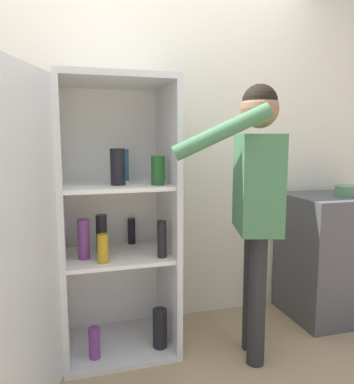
# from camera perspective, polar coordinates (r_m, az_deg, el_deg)

# --- Properties ---
(wall_back) EXTENTS (7.00, 0.06, 2.55)m
(wall_back) POSITION_cam_1_polar(r_m,az_deg,el_deg) (2.69, -5.55, 6.64)
(wall_back) COLOR silver
(wall_back) RESTS_ON ground_plane
(refrigerator) EXTENTS (0.97, 1.23, 1.70)m
(refrigerator) POSITION_cam_1_polar(r_m,az_deg,el_deg) (2.26, -11.75, -4.77)
(refrigerator) COLOR silver
(refrigerator) RESTS_ON ground_plane
(person) EXTENTS (0.72, 0.53, 1.65)m
(person) POSITION_cam_1_polar(r_m,az_deg,el_deg) (2.24, 11.91, 0.64)
(person) COLOR #262628
(person) RESTS_ON ground_plane
(counter) EXTENTS (0.69, 0.57, 0.93)m
(counter) POSITION_cam_1_polar(r_m,az_deg,el_deg) (3.12, 22.73, -8.93)
(counter) COLOR #4C4C51
(counter) RESTS_ON ground_plane
(bowl) EXTENTS (0.19, 0.19, 0.08)m
(bowl) POSITION_cam_1_polar(r_m,az_deg,el_deg) (3.00, 24.65, 0.16)
(bowl) COLOR #517F5B
(bowl) RESTS_ON counter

